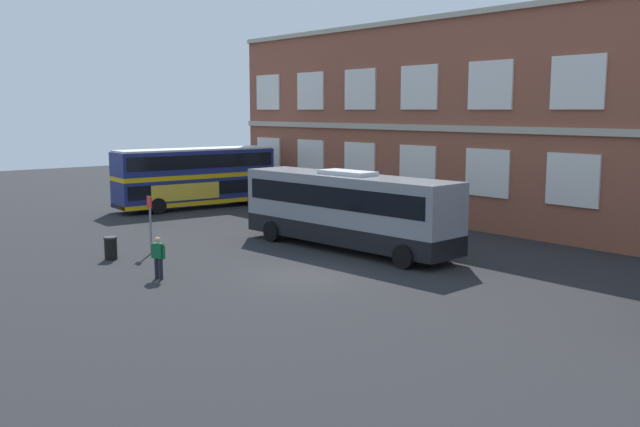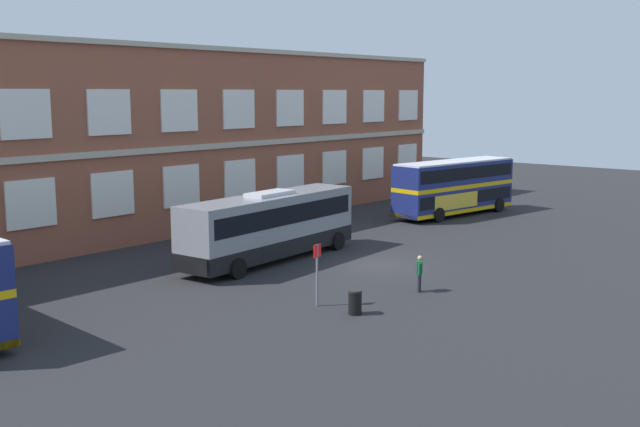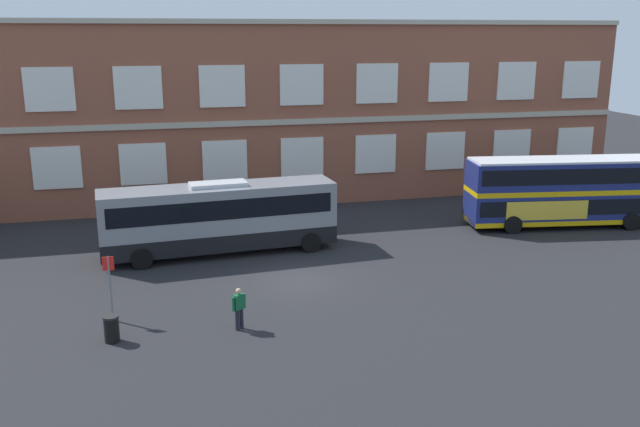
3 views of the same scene
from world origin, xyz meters
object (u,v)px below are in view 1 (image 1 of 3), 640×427
at_px(touring_coach, 347,210).
at_px(station_litter_bin, 111,248).
at_px(bus_stand_flag, 150,219).
at_px(double_decker_near, 196,177).
at_px(waiting_passenger, 158,256).

relative_size(touring_coach, station_litter_bin, 11.80).
distance_m(touring_coach, bus_stand_flag, 9.25).
bearing_deg(double_decker_near, touring_coach, -5.79).
xyz_separation_m(double_decker_near, station_litter_bin, (12.38, -11.45, -1.63)).
relative_size(waiting_passenger, station_litter_bin, 1.65).
distance_m(bus_stand_flag, station_litter_bin, 2.29).
height_order(double_decker_near, station_litter_bin, double_decker_near).
distance_m(double_decker_near, station_litter_bin, 16.94).
height_order(bus_stand_flag, station_litter_bin, bus_stand_flag).
relative_size(touring_coach, waiting_passenger, 7.15).
bearing_deg(touring_coach, waiting_passenger, -91.79).
distance_m(double_decker_near, waiting_passenger, 20.69).
relative_size(bus_stand_flag, station_litter_bin, 2.62).
bearing_deg(station_litter_bin, touring_coach, 62.39).
xyz_separation_m(touring_coach, station_litter_bin, (-5.07, -9.69, -1.39)).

